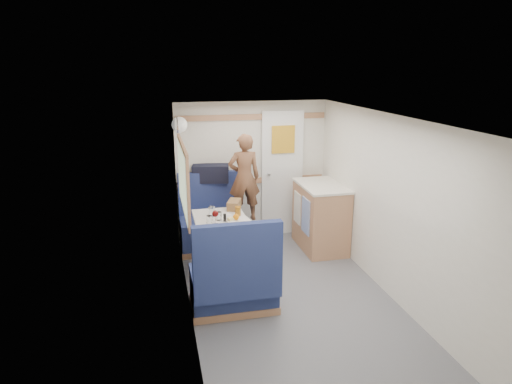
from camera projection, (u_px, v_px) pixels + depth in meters
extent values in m
plane|color=#515156|center=(298.00, 310.00, 4.82)|extent=(4.50, 4.50, 0.00)
plane|color=silver|center=(303.00, 120.00, 4.27)|extent=(4.50, 4.50, 0.00)
cube|color=silver|center=(252.00, 170.00, 6.66)|extent=(2.20, 0.02, 2.00)
cube|color=silver|center=(189.00, 229.00, 4.31)|extent=(0.02, 4.50, 2.00)
cube|color=silver|center=(400.00, 213.00, 4.78)|extent=(0.02, 4.50, 2.00)
cube|color=#A8724C|center=(252.00, 181.00, 6.68)|extent=(2.15, 0.02, 0.08)
cube|color=#A8724C|center=(252.00, 117.00, 6.42)|extent=(2.15, 0.02, 0.08)
cube|color=#97A289|center=(183.00, 178.00, 5.18)|extent=(0.04, 1.30, 0.72)
cube|color=white|center=(282.00, 174.00, 6.74)|extent=(0.62, 0.04, 1.86)
cube|color=gold|center=(283.00, 139.00, 6.57)|extent=(0.34, 0.03, 0.40)
cylinder|color=silver|center=(269.00, 174.00, 6.64)|extent=(0.04, 0.10, 0.04)
cube|color=white|center=(221.00, 221.00, 5.43)|extent=(0.62, 0.92, 0.04)
cylinder|color=silver|center=(222.00, 248.00, 5.52)|extent=(0.08, 0.08, 0.66)
cylinder|color=silver|center=(222.00, 274.00, 5.62)|extent=(0.36, 0.36, 0.03)
cube|color=navy|center=(213.00, 235.00, 6.31)|extent=(0.88, 0.50, 0.45)
cube|color=navy|center=(210.00, 200.00, 6.45)|extent=(0.88, 0.10, 0.80)
cube|color=#A8724C|center=(214.00, 247.00, 6.36)|extent=(0.90, 0.52, 0.08)
cube|color=navy|center=(233.00, 288.00, 4.81)|extent=(0.88, 0.50, 0.45)
cube|color=navy|center=(238.00, 262.00, 4.43)|extent=(0.88, 0.10, 0.80)
cube|color=#A8724C|center=(234.00, 304.00, 4.86)|extent=(0.90, 0.52, 0.08)
cube|color=#A8724C|center=(209.00, 183.00, 6.43)|extent=(0.90, 0.14, 0.04)
sphere|color=white|center=(179.00, 125.00, 5.85)|extent=(0.20, 0.20, 0.20)
cube|color=#A8724C|center=(320.00, 217.00, 6.32)|extent=(0.54, 0.90, 0.90)
cube|color=silver|center=(322.00, 186.00, 6.20)|extent=(0.56, 0.92, 0.03)
cube|color=#5972B2|center=(306.00, 216.00, 6.07)|extent=(0.01, 0.30, 0.48)
cube|color=silver|center=(297.00, 208.00, 6.41)|extent=(0.01, 0.28, 0.44)
imported|color=brown|center=(244.00, 178.00, 6.08)|extent=(0.43, 0.29, 1.18)
cube|color=black|center=(211.00, 173.00, 6.40)|extent=(0.54, 0.34, 0.24)
cube|color=white|center=(241.00, 223.00, 5.29)|extent=(0.33, 0.40, 0.02)
sphere|color=#ED510A|center=(236.00, 217.00, 5.35)|extent=(0.07, 0.07, 0.07)
cube|color=#E9DA86|center=(232.00, 219.00, 5.34)|extent=(0.11, 0.09, 0.03)
cylinder|color=white|center=(216.00, 224.00, 5.26)|extent=(0.06, 0.06, 0.01)
cylinder|color=white|center=(215.00, 220.00, 5.25)|extent=(0.01, 0.01, 0.10)
sphere|color=#4A0708|center=(215.00, 214.00, 5.23)|extent=(0.08, 0.08, 0.08)
cylinder|color=white|center=(209.00, 220.00, 5.22)|extent=(0.07, 0.07, 0.11)
cylinder|color=white|center=(212.00, 211.00, 5.52)|extent=(0.08, 0.08, 0.12)
cylinder|color=white|center=(219.00, 216.00, 5.39)|extent=(0.06, 0.06, 0.10)
cylinder|color=#965C15|center=(238.00, 211.00, 5.56)|extent=(0.07, 0.07, 0.11)
cylinder|color=black|center=(225.00, 218.00, 5.35)|extent=(0.03, 0.03, 0.09)
cube|color=brown|center=(234.00, 205.00, 5.81)|extent=(0.23, 0.30, 0.11)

